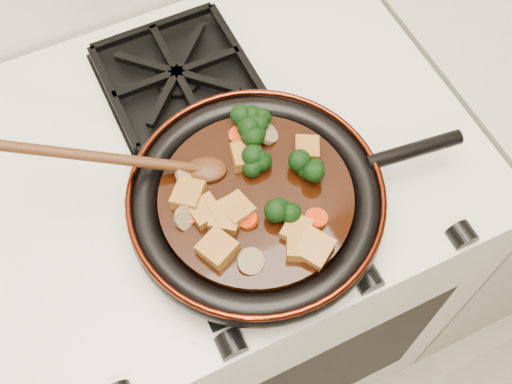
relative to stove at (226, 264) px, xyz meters
name	(u,v)px	position (x,y,z in m)	size (l,w,h in m)	color
stove	(226,264)	(0.00, 0.00, 0.00)	(0.76, 0.60, 0.90)	beige
burner_grate_front	(255,221)	(0.00, -0.14, 0.46)	(0.23, 0.23, 0.03)	black
burner_grate_back	(178,77)	(0.00, 0.14, 0.46)	(0.23, 0.23, 0.03)	black
skillet	(257,201)	(0.01, -0.13, 0.49)	(0.47, 0.35, 0.05)	black
braising_sauce	(256,199)	(0.01, -0.13, 0.50)	(0.26, 0.26, 0.02)	black
tofu_cube_0	(300,247)	(0.03, -0.22, 0.52)	(0.04, 0.04, 0.02)	#935F22
tofu_cube_1	(247,156)	(0.02, -0.07, 0.52)	(0.04, 0.04, 0.02)	#935F22
tofu_cube_2	(218,249)	(-0.07, -0.18, 0.52)	(0.04, 0.04, 0.02)	#935F22
tofu_cube_3	(307,150)	(0.10, -0.10, 0.52)	(0.04, 0.03, 0.02)	#935F22
tofu_cube_4	(314,248)	(0.04, -0.23, 0.52)	(0.04, 0.04, 0.02)	#935F22
tofu_cube_5	(205,211)	(-0.06, -0.12, 0.52)	(0.04, 0.04, 0.02)	#935F22
tofu_cube_6	(225,220)	(-0.05, -0.15, 0.52)	(0.04, 0.03, 0.02)	#935F22
tofu_cube_7	(236,210)	(-0.03, -0.14, 0.52)	(0.04, 0.04, 0.02)	#935F22
tofu_cube_8	(297,230)	(0.03, -0.20, 0.52)	(0.04, 0.03, 0.02)	#935F22
tofu_cube_9	(228,214)	(-0.04, -0.14, 0.52)	(0.04, 0.04, 0.02)	#935F22
tofu_cube_10	(189,196)	(-0.07, -0.09, 0.52)	(0.04, 0.04, 0.02)	#935F22
broccoli_floret_0	(282,213)	(0.03, -0.17, 0.52)	(0.06, 0.06, 0.05)	black
broccoli_floret_1	(256,133)	(0.05, -0.04, 0.52)	(0.06, 0.06, 0.06)	black
broccoli_floret_2	(312,167)	(0.09, -0.13, 0.52)	(0.06, 0.06, 0.05)	black
broccoli_floret_3	(256,134)	(0.05, -0.05, 0.52)	(0.06, 0.06, 0.06)	black
broccoli_floret_4	(254,164)	(0.02, -0.09, 0.52)	(0.06, 0.06, 0.05)	black
broccoli_floret_5	(253,123)	(0.05, -0.03, 0.52)	(0.06, 0.06, 0.05)	black
carrot_coin_0	(316,218)	(0.06, -0.19, 0.51)	(0.03, 0.03, 0.01)	red
carrot_coin_1	(239,135)	(0.03, -0.03, 0.51)	(0.03, 0.03, 0.01)	red
carrot_coin_2	(190,213)	(-0.08, -0.12, 0.51)	(0.03, 0.03, 0.01)	red
carrot_coin_3	(248,219)	(-0.02, -0.16, 0.51)	(0.03, 0.03, 0.01)	red
mushroom_slice_0	(188,175)	(-0.06, -0.06, 0.52)	(0.03, 0.03, 0.01)	olive
mushroom_slice_1	(187,217)	(-0.09, -0.12, 0.52)	(0.03, 0.03, 0.01)	olive
mushroom_slice_2	(267,134)	(0.06, -0.05, 0.52)	(0.03, 0.03, 0.01)	olive
mushroom_slice_3	(250,261)	(-0.04, -0.21, 0.52)	(0.03, 0.03, 0.01)	olive
wooden_spoon	(147,163)	(-0.11, -0.03, 0.54)	(0.16, 0.09, 0.27)	#41210E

